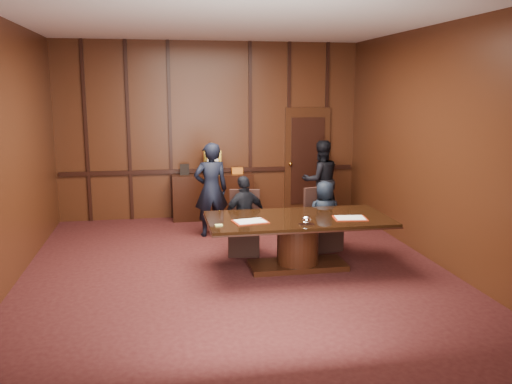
{
  "coord_description": "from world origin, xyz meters",
  "views": [
    {
      "loc": [
        -1.04,
        -7.37,
        2.58
      ],
      "look_at": [
        0.38,
        0.49,
        1.05
      ],
      "focal_mm": 38.0,
      "sensor_mm": 36.0,
      "label": 1
    }
  ],
  "objects_px": {
    "sideboard": "(213,195)",
    "conference_table": "(298,234)",
    "signatory_right": "(325,216)",
    "witness_left": "(211,190)",
    "witness_right": "(321,180)",
    "signatory_left": "(245,216)"
  },
  "relations": [
    {
      "from": "sideboard",
      "to": "conference_table",
      "type": "xyz_separation_m",
      "value": [
        0.9,
        -3.3,
        0.02
      ]
    },
    {
      "from": "signatory_left",
      "to": "witness_left",
      "type": "relative_size",
      "value": 0.75
    },
    {
      "from": "conference_table",
      "to": "signatory_right",
      "type": "bearing_deg",
      "value": 50.91
    },
    {
      "from": "witness_left",
      "to": "conference_table",
      "type": "bearing_deg",
      "value": 110.71
    },
    {
      "from": "conference_table",
      "to": "signatory_left",
      "type": "height_order",
      "value": "signatory_left"
    },
    {
      "from": "signatory_left",
      "to": "witness_left",
      "type": "bearing_deg",
      "value": -90.51
    },
    {
      "from": "signatory_right",
      "to": "witness_right",
      "type": "relative_size",
      "value": 0.72
    },
    {
      "from": "sideboard",
      "to": "witness_right",
      "type": "bearing_deg",
      "value": -12.24
    },
    {
      "from": "witness_left",
      "to": "witness_right",
      "type": "relative_size",
      "value": 1.05
    },
    {
      "from": "sideboard",
      "to": "witness_left",
      "type": "distance_m",
      "value": 1.34
    },
    {
      "from": "sideboard",
      "to": "signatory_right",
      "type": "bearing_deg",
      "value": -58.17
    },
    {
      "from": "conference_table",
      "to": "signatory_right",
      "type": "xyz_separation_m",
      "value": [
        0.65,
        0.8,
        0.06
      ]
    },
    {
      "from": "sideboard",
      "to": "signatory_left",
      "type": "distance_m",
      "value": 2.51
    },
    {
      "from": "conference_table",
      "to": "signatory_left",
      "type": "xyz_separation_m",
      "value": [
        -0.65,
        0.8,
        0.12
      ]
    },
    {
      "from": "sideboard",
      "to": "conference_table",
      "type": "bearing_deg",
      "value": -74.74
    },
    {
      "from": "signatory_right",
      "to": "witness_left",
      "type": "height_order",
      "value": "witness_left"
    },
    {
      "from": "sideboard",
      "to": "signatory_right",
      "type": "xyz_separation_m",
      "value": [
        1.55,
        -2.5,
        0.08
      ]
    },
    {
      "from": "sideboard",
      "to": "witness_right",
      "type": "xyz_separation_m",
      "value": [
        2.1,
        -0.46,
        0.31
      ]
    },
    {
      "from": "signatory_left",
      "to": "witness_left",
      "type": "xyz_separation_m",
      "value": [
        -0.41,
        1.21,
        0.2
      ]
    },
    {
      "from": "signatory_right",
      "to": "witness_right",
      "type": "distance_m",
      "value": 2.12
    },
    {
      "from": "signatory_right",
      "to": "witness_left",
      "type": "distance_m",
      "value": 2.1
    },
    {
      "from": "signatory_left",
      "to": "signatory_right",
      "type": "height_order",
      "value": "signatory_left"
    }
  ]
}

